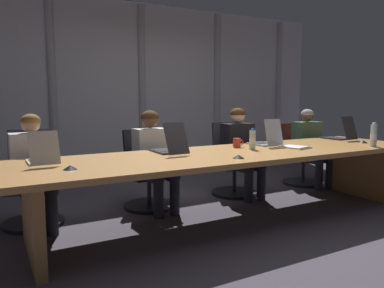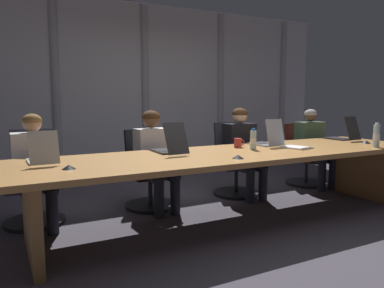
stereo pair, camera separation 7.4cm
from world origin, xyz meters
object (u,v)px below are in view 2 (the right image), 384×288
laptop_right_mid (343,135)px  person_left_end (35,164)px  water_bottle_primary (376,136)px  office_chair_left_end (34,189)px  coffee_mug_near (238,143)px  conference_mic_right_side (366,142)px  office_chair_center (235,168)px  laptop_left_mid (169,147)px  office_chair_right_mid (304,162)px  laptop_center (267,140)px  laptop_left_end (42,157)px  water_bottle_secondary (253,140)px  office_chair_left_mid (149,178)px  person_center (243,147)px  person_right_mid (314,143)px  conference_mic_middle (69,167)px  person_left_mid (155,154)px  spiral_notepad (297,147)px  conference_mic_left_side (238,157)px

laptop_right_mid → person_left_end: person_left_end is taller
water_bottle_primary → laptop_right_mid: bearing=69.0°
office_chair_left_end → laptop_right_mid: bearing=88.0°
coffee_mug_near → conference_mic_right_side: coffee_mug_near is taller
office_chair_center → person_left_end: size_ratio=0.85×
laptop_left_mid → office_chair_right_mid: bearing=-75.0°
laptop_center → coffee_mug_near: 0.39m
laptop_left_end → laptop_right_mid: laptop_right_mid is taller
laptop_left_end → water_bottle_secondary: size_ratio=1.80×
office_chair_left_mid → office_chair_right_mid: 2.48m
water_bottle_primary → office_chair_right_mid: bearing=79.9°
person_center → person_right_mid: size_ratio=1.03×
office_chair_left_end → coffee_mug_near: 2.23m
person_left_end → conference_mic_middle: bearing=9.4°
office_chair_left_mid → person_left_end: (-1.25, -0.15, 0.30)m
water_bottle_primary → conference_mic_middle: size_ratio=2.51×
office_chair_left_mid → person_center: size_ratio=0.79×
laptop_left_mid → person_left_end: person_left_end is taller
office_chair_left_end → conference_mic_middle: 1.17m
laptop_left_mid → laptop_right_mid: (2.53, 0.02, -0.00)m
laptop_right_mid → conference_mic_middle: 3.61m
laptop_left_end → person_left_mid: (1.25, 0.54, -0.13)m
laptop_left_end → laptop_left_mid: 1.20m
office_chair_left_mid → spiral_notepad: size_ratio=2.60×
laptop_center → coffee_mug_near: bearing=85.4°
office_chair_center → spiral_notepad: office_chair_center is taller
conference_mic_right_side → office_chair_center: bearing=138.5°
person_left_end → water_bottle_primary: (3.49, -1.18, 0.22)m
laptop_center → office_chair_left_mid: size_ratio=0.44×
person_center → laptop_left_mid: bearing=-68.6°
office_chair_left_mid → coffee_mug_near: size_ratio=6.84×
person_left_end → office_chair_left_end: bearing=-175.4°
laptop_left_end → office_chair_right_mid: 3.80m
laptop_center → water_bottle_primary: bearing=-124.5°
office_chair_right_mid → water_bottle_primary: (-0.24, -1.34, 0.52)m
coffee_mug_near → spiral_notepad: 0.65m
spiral_notepad → conference_mic_middle: bearing=167.5°
conference_mic_right_side → spiral_notepad: size_ratio=0.31×
laptop_right_mid → conference_mic_left_side: size_ratio=4.03×
laptop_left_end → person_left_end: bearing=1.1°
water_bottle_primary → conference_mic_left_side: bearing=178.2°
conference_mic_middle → person_left_end: bearing=100.2°
conference_mic_left_side → conference_mic_right_side: 2.06m
laptop_center → office_chair_right_mid: 1.49m
water_bottle_secondary → office_chair_left_end: bearing=158.0°
person_left_end → person_right_mid: person_left_end is taller
office_chair_left_mid → person_left_mid: size_ratio=0.80×
office_chair_left_end → office_chair_right_mid: size_ratio=1.06×
person_left_mid → water_bottle_primary: size_ratio=4.14×
water_bottle_primary → water_bottle_secondary: water_bottle_primary is taller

